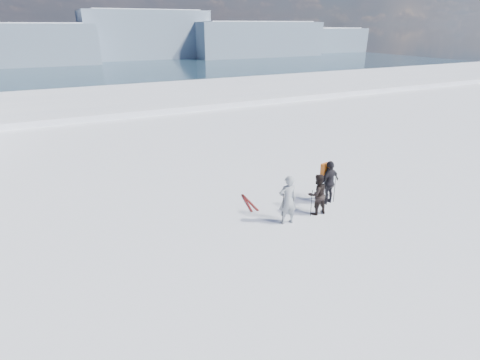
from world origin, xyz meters
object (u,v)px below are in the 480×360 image
object	(u,v)px
skier_pack	(329,182)
skis_loose	(248,202)
skier_grey	(288,200)
skier_dark	(317,194)

from	to	relation	value
skier_pack	skis_loose	xyz separation A→B (m)	(-3.05, 1.48, -0.93)
skier_pack	skier_grey	bearing A→B (deg)	2.33
skis_loose	skier_dark	bearing A→B (deg)	-45.85
skier_dark	skier_grey	bearing A→B (deg)	7.40
skier_grey	skier_dark	world-z (taller)	skier_grey
skier_dark	skis_loose	distance (m)	2.98
skier_dark	skier_pack	bearing A→B (deg)	-149.17
skier_dark	skier_pack	world-z (taller)	skier_pack
skis_loose	skier_pack	bearing A→B (deg)	-25.91
skier_pack	skis_loose	world-z (taller)	skier_pack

